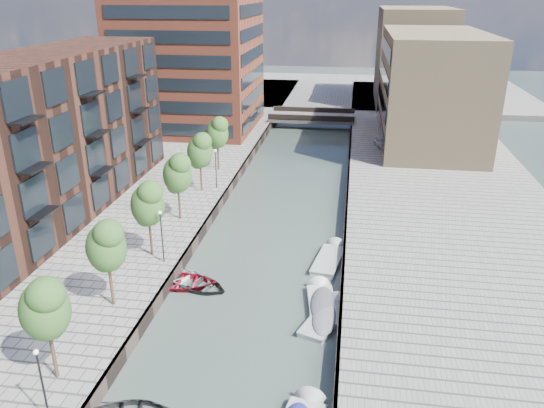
% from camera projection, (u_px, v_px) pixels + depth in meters
% --- Properties ---
extents(water, '(300.00, 300.00, 0.00)m').
position_uv_depth(water, '(286.00, 201.00, 53.71)').
color(water, '#38473F').
rests_on(water, ground).
extents(quay_right, '(20.00, 140.00, 1.00)m').
position_uv_depth(quay_right, '(450.00, 205.00, 51.28)').
color(quay_right, gray).
rests_on(quay_right, ground).
extents(quay_wall_left, '(0.25, 140.00, 1.00)m').
position_uv_depth(quay_wall_left, '(227.00, 193.00, 54.37)').
color(quay_wall_left, '#332823').
rests_on(quay_wall_left, ground).
extents(quay_wall_right, '(0.25, 140.00, 1.00)m').
position_uv_depth(quay_wall_right, '(347.00, 200.00, 52.67)').
color(quay_wall_right, '#332823').
rests_on(quay_wall_right, ground).
extents(far_closure, '(80.00, 40.00, 1.00)m').
position_uv_depth(far_closure, '(323.00, 91.00, 108.44)').
color(far_closure, gray).
rests_on(far_closure, ground).
extents(apartment_block, '(8.00, 38.00, 14.00)m').
position_uv_depth(apartment_block, '(35.00, 143.00, 44.33)').
color(apartment_block, black).
rests_on(apartment_block, quay_left).
extents(tower, '(18.00, 18.00, 30.00)m').
position_uv_depth(tower, '(188.00, 20.00, 72.92)').
color(tower, brown).
rests_on(tower, quay_left).
extents(tan_block_near, '(12.00, 25.00, 14.00)m').
position_uv_depth(tan_block_near, '(431.00, 88.00, 68.59)').
color(tan_block_near, '#8C7555').
rests_on(tan_block_near, quay_right).
extents(tan_block_far, '(12.00, 20.00, 16.00)m').
position_uv_depth(tan_block_far, '(413.00, 56.00, 92.01)').
color(tan_block_far, '#8C7555').
rests_on(tan_block_far, quay_right).
extents(bridge, '(13.00, 6.00, 1.30)m').
position_uv_depth(bridge, '(312.00, 117.00, 82.47)').
color(bridge, gray).
rests_on(bridge, ground).
extents(tree_1, '(2.50, 2.50, 5.95)m').
position_uv_depth(tree_1, '(44.00, 307.00, 26.34)').
color(tree_1, '#382619').
rests_on(tree_1, quay_left).
extents(tree_2, '(2.50, 2.50, 5.95)m').
position_uv_depth(tree_2, '(106.00, 244.00, 32.75)').
color(tree_2, '#382619').
rests_on(tree_2, quay_left).
extents(tree_3, '(2.50, 2.50, 5.95)m').
position_uv_depth(tree_3, '(147.00, 202.00, 39.16)').
color(tree_3, '#382619').
rests_on(tree_3, quay_left).
extents(tree_4, '(2.50, 2.50, 5.95)m').
position_uv_depth(tree_4, '(177.00, 172.00, 45.57)').
color(tree_4, '#382619').
rests_on(tree_4, quay_left).
extents(tree_5, '(2.50, 2.50, 5.95)m').
position_uv_depth(tree_5, '(200.00, 150.00, 51.97)').
color(tree_5, '#382619').
rests_on(tree_5, quay_left).
extents(tree_6, '(2.50, 2.50, 5.95)m').
position_uv_depth(tree_6, '(217.00, 132.00, 58.38)').
color(tree_6, '#382619').
rests_on(tree_6, quay_left).
extents(lamp_0, '(0.24, 0.24, 4.12)m').
position_uv_depth(lamp_0, '(41.00, 379.00, 24.09)').
color(lamp_0, black).
rests_on(lamp_0, quay_left).
extents(lamp_1, '(0.24, 0.24, 4.12)m').
position_uv_depth(lamp_1, '(162.00, 231.00, 38.74)').
color(lamp_1, black).
rests_on(lamp_1, quay_left).
extents(lamp_2, '(0.24, 0.24, 4.12)m').
position_uv_depth(lamp_2, '(216.00, 165.00, 53.39)').
color(lamp_2, black).
rests_on(lamp_2, quay_left).
extents(sloop_2, '(5.29, 3.98, 1.04)m').
position_uv_depth(sloop_2, '(183.00, 286.00, 38.38)').
color(sloop_2, maroon).
rests_on(sloop_2, ground).
extents(sloop_3, '(5.41, 4.71, 0.94)m').
position_uv_depth(sloop_3, '(188.00, 282.00, 38.90)').
color(sloop_3, silver).
rests_on(sloop_3, ground).
extents(sloop_4, '(5.50, 4.73, 0.96)m').
position_uv_depth(sloop_4, '(199.00, 287.00, 38.16)').
color(sloop_4, black).
rests_on(sloop_4, ground).
extents(motorboat_1, '(3.26, 5.20, 1.64)m').
position_uv_depth(motorboat_1, '(327.00, 317.00, 34.41)').
color(motorboat_1, '#B3B3B1').
rests_on(motorboat_1, ground).
extents(motorboat_2, '(2.67, 5.49, 1.76)m').
position_uv_depth(motorboat_2, '(330.00, 258.00, 42.09)').
color(motorboat_2, beige).
rests_on(motorboat_2, ground).
extents(motorboat_4, '(2.48, 5.31, 1.70)m').
position_uv_depth(motorboat_4, '(321.00, 302.00, 35.97)').
color(motorboat_4, silver).
rests_on(motorboat_4, ground).
extents(car, '(2.41, 3.75, 1.19)m').
position_uv_depth(car, '(382.00, 143.00, 68.00)').
color(car, silver).
rests_on(car, quay_right).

